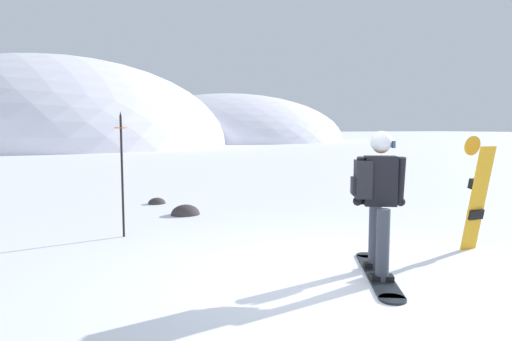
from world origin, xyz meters
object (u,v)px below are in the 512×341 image
at_px(spare_snowboard, 477,193).
at_px(piste_marker_near, 122,166).
at_px(rock_small, 185,215).
at_px(snowboarder_main, 377,199).
at_px(rock_dark, 157,204).

height_order(spare_snowboard, piste_marker_near, piste_marker_near).
bearing_deg(rock_small, spare_snowboard, -52.82).
xyz_separation_m(snowboarder_main, spare_snowboard, (1.97, 0.34, -0.09)).
bearing_deg(rock_small, rock_dark, 100.92).
relative_size(spare_snowboard, piste_marker_near, 0.82).
bearing_deg(snowboarder_main, rock_small, 104.88).
xyz_separation_m(piste_marker_near, rock_dark, (1.05, 2.95, -1.14)).
bearing_deg(rock_small, piste_marker_near, -133.65).
height_order(piste_marker_near, rock_small, piste_marker_near).
height_order(spare_snowboard, rock_dark, spare_snowboard).
height_order(snowboarder_main, spare_snowboard, snowboarder_main).
distance_m(snowboarder_main, rock_small, 4.77).
xyz_separation_m(piste_marker_near, rock_small, (1.35, 1.41, -1.14)).
relative_size(spare_snowboard, rock_small, 2.79).
bearing_deg(piste_marker_near, rock_dark, 70.41).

